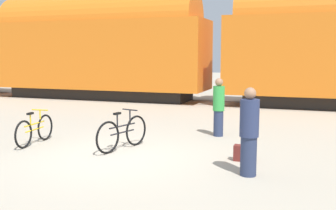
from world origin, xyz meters
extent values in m
plane|color=#B2A893|center=(0.00, 0.00, 0.00)|extent=(80.00, 80.00, 0.00)
cube|color=black|center=(-6.09, 10.17, 0.28)|extent=(9.40, 2.14, 0.55)
cube|color=orange|center=(-6.09, 10.17, 2.22)|extent=(11.19, 2.85, 3.34)
cylinder|color=orange|center=(-6.09, 10.17, 3.89)|extent=(10.29, 2.70, 2.70)
cube|color=#4C4238|center=(0.00, 9.45, 0.01)|extent=(59.76, 0.07, 0.01)
cube|color=#4C4238|center=(0.00, 10.88, 0.01)|extent=(59.76, 0.07, 0.01)
torus|color=black|center=(-2.55, 0.87, 0.34)|extent=(0.11, 0.69, 0.69)
torus|color=black|center=(-2.46, -0.08, 0.34)|extent=(0.11, 0.69, 0.69)
cylinder|color=gold|center=(-2.51, 0.39, 0.52)|extent=(0.11, 0.84, 0.04)
cylinder|color=gold|center=(-2.51, 0.39, 0.38)|extent=(0.10, 0.77, 0.04)
cylinder|color=gold|center=(-2.49, 0.23, 0.66)|extent=(0.04, 0.04, 0.29)
cube|color=black|center=(-2.49, 0.23, 0.81)|extent=(0.10, 0.21, 0.05)
cylinder|color=gold|center=(-2.53, 0.66, 0.68)|extent=(0.04, 0.04, 0.32)
cylinder|color=gold|center=(-2.53, 0.66, 0.84)|extent=(0.46, 0.07, 0.03)
torus|color=black|center=(-0.02, 1.11, 0.38)|extent=(0.25, 0.74, 0.76)
torus|color=black|center=(-0.29, 0.13, 0.38)|extent=(0.25, 0.74, 0.76)
cylinder|color=black|center=(-0.16, 0.62, 0.57)|extent=(0.27, 0.87, 0.04)
cylinder|color=black|center=(-0.16, 0.62, 0.41)|extent=(0.25, 0.79, 0.04)
cylinder|color=black|center=(-0.20, 0.45, 0.73)|extent=(0.04, 0.04, 0.32)
cube|color=black|center=(-0.20, 0.45, 0.89)|extent=(0.13, 0.21, 0.05)
cylinder|color=black|center=(-0.08, 0.89, 0.75)|extent=(0.04, 0.04, 0.35)
cylinder|color=black|center=(-0.08, 0.89, 0.93)|extent=(0.45, 0.15, 0.03)
cylinder|color=#283351|center=(2.98, -0.45, 0.37)|extent=(0.30, 0.30, 0.75)
cylinder|color=navy|center=(2.98, -0.45, 1.10)|extent=(0.36, 0.36, 0.70)
sphere|color=#A37556|center=(2.98, -0.45, 1.56)|extent=(0.22, 0.22, 0.22)
cylinder|color=#283351|center=(1.68, 2.91, 0.36)|extent=(0.27, 0.27, 0.72)
cylinder|color=green|center=(1.68, 2.91, 1.06)|extent=(0.32, 0.32, 0.68)
sphere|color=#A37556|center=(1.68, 2.91, 1.51)|extent=(0.22, 0.22, 0.22)
cube|color=maroon|center=(2.68, 0.54, 0.17)|extent=(0.28, 0.20, 0.34)
camera|label=1|loc=(3.93, -7.72, 2.28)|focal=42.00mm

